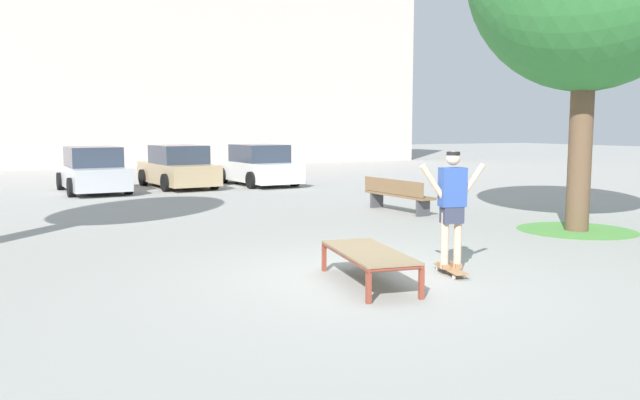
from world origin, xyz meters
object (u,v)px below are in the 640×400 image
(car_silver, at_px, (93,171))
(car_white, at_px, (258,166))
(car_tan, at_px, (178,168))
(park_bench, at_px, (397,194))
(skate_box, at_px, (368,254))
(skater, at_px, (452,201))
(skateboard, at_px, (451,269))

(car_silver, height_order, car_white, same)
(car_tan, xyz_separation_m, park_bench, (3.37, -9.06, -0.24))
(skate_box, bearing_deg, car_white, 75.01)
(skate_box, xyz_separation_m, park_bench, (4.44, 6.16, 0.03))
(skater, distance_m, park_bench, 6.95)
(skate_box, distance_m, car_tan, 15.25)
(skater, height_order, car_white, skater)
(skate_box, xyz_separation_m, car_white, (3.99, 14.90, 0.28))
(skate_box, bearing_deg, skateboard, -1.70)
(car_tan, bearing_deg, park_bench, -69.59)
(skateboard, bearing_deg, car_tan, 91.07)
(skateboard, relative_size, car_tan, 0.19)
(skateboard, bearing_deg, skater, 76.68)
(skate_box, distance_m, car_silver, 14.86)
(skate_box, relative_size, park_bench, 0.82)
(skater, xyz_separation_m, park_bench, (3.08, 6.20, -0.62))
(skateboard, xyz_separation_m, car_tan, (-0.29, 15.25, 0.61))
(car_white, bearing_deg, skate_box, -104.99)
(car_tan, bearing_deg, skater, -88.93)
(skate_box, height_order, car_tan, car_tan)
(skateboard, distance_m, car_tan, 15.27)
(skateboard, bearing_deg, car_silver, 102.23)
(car_white, bearing_deg, skater, -99.99)
(car_silver, relative_size, car_tan, 0.98)
(skateboard, distance_m, car_white, 15.18)
(car_silver, bearing_deg, car_white, 1.53)
(car_white, xyz_separation_m, park_bench, (0.45, -8.74, -0.24))
(skater, height_order, car_silver, skater)
(skateboard, bearing_deg, skate_box, 178.30)
(skate_box, xyz_separation_m, skater, (1.36, -0.04, 0.66))
(car_white, bearing_deg, car_silver, -178.47)
(park_bench, bearing_deg, car_silver, 126.22)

